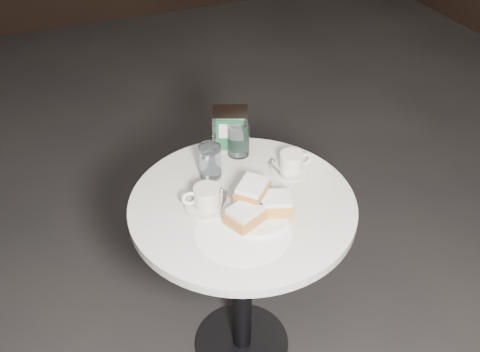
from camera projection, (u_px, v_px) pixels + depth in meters
The scene contains 9 objects.
ground at pixel (242, 345), 2.09m from camera, with size 7.00×7.00×0.00m, color black.
cafe_table at pixel (242, 247), 1.76m from camera, with size 0.70×0.70×0.74m.
sugar_spill at pixel (243, 231), 1.53m from camera, with size 0.28×0.28×0.00m, color white.
beignet_plate at pixel (257, 206), 1.56m from camera, with size 0.22×0.22×0.10m.
coffee_cup_left at pixel (207, 199), 1.60m from camera, with size 0.16×0.16×0.07m.
coffee_cup_right at pixel (291, 163), 1.74m from camera, with size 0.15×0.15×0.07m.
water_glass_left at pixel (210, 162), 1.70m from camera, with size 0.09×0.09×0.12m.
water_glass_right at pixel (238, 139), 1.80m from camera, with size 0.10×0.10×0.12m.
napkin_dispenser at pixel (230, 129), 1.83m from camera, with size 0.15×0.13×0.14m.
Camera 1 is at (-0.48, -1.14, 1.81)m, focal length 40.00 mm.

